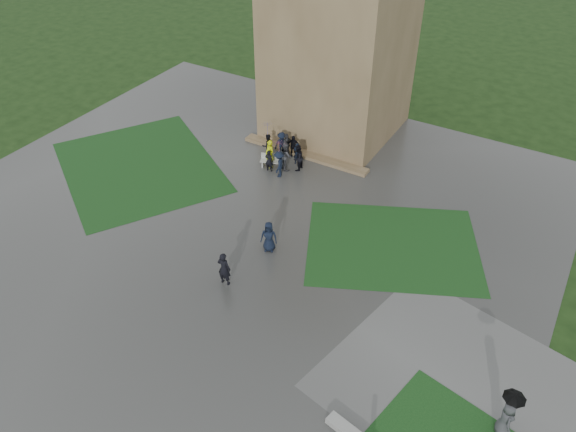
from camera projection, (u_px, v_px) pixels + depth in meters
The scene contains 10 objects.
ground at pixel (208, 246), 29.95m from camera, with size 120.00×120.00×0.00m, color black.
plaza at pixel (230, 225), 31.31m from camera, with size 34.00×34.00×0.02m, color #333331.
lawn_inset_left at pixel (140, 167), 36.08m from camera, with size 11.00×9.00×0.01m, color #123413.
lawn_inset_right at pixel (392, 246), 29.92m from camera, with size 9.00×7.00×0.01m, color #123413.
tower_plinth at pixel (305, 154), 37.10m from camera, with size 9.00×0.80×0.22m, color brown.
bench at pixel (272, 161), 35.83m from camera, with size 1.58×0.97×0.87m.
visitor_cluster at pixel (280, 149), 35.57m from camera, with size 3.21×3.55×2.64m.
pedestrian_mid at pixel (269, 237), 29.14m from camera, with size 0.87×0.59×1.77m, color black.
pedestrian_near at pixel (224, 269), 27.13m from camera, with size 0.69×0.45×1.90m, color black.
pedestrian_path at pixel (509, 412), 20.57m from camera, with size 0.88×1.01×2.36m.
Camera 1 is at (15.25, -17.40, 19.57)m, focal length 35.00 mm.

